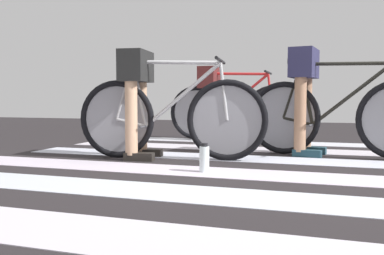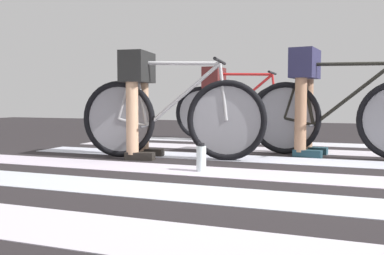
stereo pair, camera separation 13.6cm
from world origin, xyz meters
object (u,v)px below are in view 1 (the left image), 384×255
at_px(bicycle_3_of_3, 233,111).
at_px(cyclist_3_of_3, 210,93).
at_px(bicycle_2_of_3, 337,116).
at_px(cyclist_2_of_3, 304,87).
at_px(water_bottle, 204,159).
at_px(cyclist_1_of_3, 137,89).
at_px(bicycle_1_of_3, 170,117).

height_order(bicycle_3_of_3, cyclist_3_of_3, cyclist_3_of_3).
distance_m(bicycle_2_of_3, cyclist_2_of_3, 0.42).
xyz_separation_m(bicycle_2_of_3, bicycle_3_of_3, (-1.27, 1.23, 0.00)).
bearing_deg(cyclist_2_of_3, water_bottle, -109.55).
xyz_separation_m(cyclist_1_of_3, water_bottle, (0.80, -0.53, -0.53)).
bearing_deg(cyclist_3_of_3, bicycle_3_of_3, 0.00).
bearing_deg(bicycle_2_of_3, cyclist_1_of_3, -151.37).
bearing_deg(cyclist_1_of_3, water_bottle, -40.18).
bearing_deg(bicycle_1_of_3, bicycle_3_of_3, 78.27).
distance_m(bicycle_3_of_3, water_bottle, 2.45).
xyz_separation_m(bicycle_1_of_3, cyclist_3_of_3, (-0.15, 1.85, 0.24)).
xyz_separation_m(bicycle_3_of_3, cyclist_3_of_3, (-0.31, 0.00, 0.24)).
xyz_separation_m(cyclist_2_of_3, cyclist_3_of_3, (-1.28, 1.18, -0.04)).
relative_size(cyclist_1_of_3, cyclist_3_of_3, 1.01).
xyz_separation_m(cyclist_1_of_3, bicycle_2_of_3, (1.74, 0.66, -0.25)).
height_order(bicycle_1_of_3, bicycle_3_of_3, same).
bearing_deg(cyclist_1_of_3, cyclist_2_of_3, 19.41).
distance_m(bicycle_1_of_3, cyclist_2_of_3, 1.34).
bearing_deg(bicycle_1_of_3, cyclist_3_of_3, 87.86).
relative_size(cyclist_1_of_3, cyclist_2_of_3, 0.96).
bearing_deg(bicycle_2_of_3, water_bottle, -120.67).
height_order(bicycle_2_of_3, bicycle_3_of_3, same).
height_order(cyclist_1_of_3, cyclist_3_of_3, cyclist_1_of_3).
height_order(bicycle_1_of_3, cyclist_3_of_3, cyclist_3_of_3).
bearing_deg(cyclist_1_of_3, bicycle_2_of_3, 14.06).
height_order(cyclist_1_of_3, bicycle_3_of_3, cyclist_1_of_3).
bearing_deg(bicycle_1_of_3, cyclist_1_of_3, -180.00).
bearing_deg(bicycle_3_of_3, cyclist_1_of_3, -103.89).
distance_m(bicycle_2_of_3, cyclist_3_of_3, 2.02).
bearing_deg(cyclist_2_of_3, bicycle_2_of_3, 0.00).
bearing_deg(water_bottle, bicycle_2_of_3, 51.56).
distance_m(cyclist_2_of_3, bicycle_3_of_3, 1.55).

